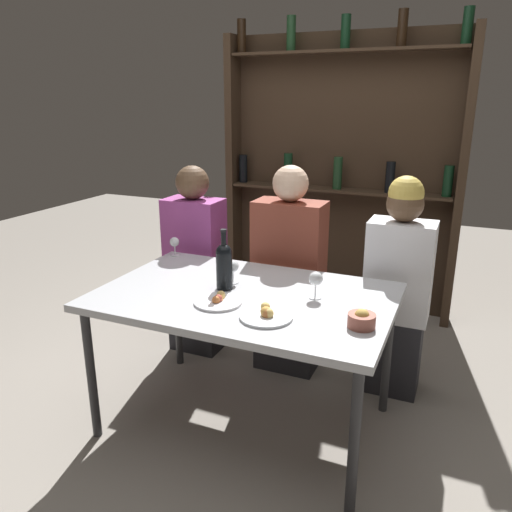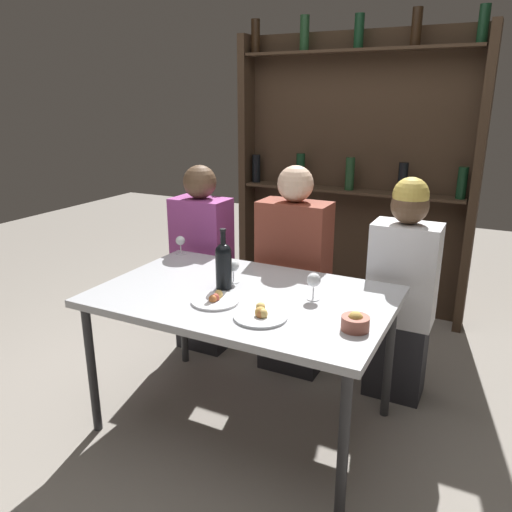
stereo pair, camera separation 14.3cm
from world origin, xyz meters
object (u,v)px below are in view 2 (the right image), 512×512
wine_glass_0 (233,267)px  seated_person_left (203,264)px  wine_glass_1 (314,281)px  seated_person_right (401,294)px  food_plate_1 (261,315)px  wine_glass_2 (180,242)px  seated_person_center (293,278)px  snack_bowl (355,322)px  food_plate_0 (215,300)px  wine_bottle (224,263)px

wine_glass_0 → seated_person_left: bearing=135.4°
wine_glass_1 → seated_person_right: bearing=60.7°
wine_glass_1 → food_plate_1: 0.33m
wine_glass_0 → wine_glass_2: bearing=151.6°
seated_person_center → food_plate_1: bearing=-76.5°
snack_bowl → wine_glass_1: bearing=139.4°
food_plate_0 → seated_person_right: seated_person_right is taller
food_plate_1 → wine_glass_1: bearing=66.9°
snack_bowl → seated_person_left: size_ratio=0.09×
food_plate_1 → seated_person_right: bearing=62.8°
wine_glass_2 → wine_glass_1: bearing=-18.0°
wine_glass_0 → wine_glass_1: bearing=-4.0°
food_plate_1 → seated_person_right: 0.96m
wine_glass_0 → seated_person_right: bearing=34.5°
seated_person_center → seated_person_left: bearing=180.0°
food_plate_0 → food_plate_1: 0.27m
wine_glass_1 → food_plate_0: size_ratio=0.59×
food_plate_1 → seated_person_center: seated_person_center is taller
wine_glass_0 → seated_person_right: 0.93m
wine_glass_0 → wine_glass_1: (0.44, -0.03, 0.01)m
seated_person_left → wine_glass_2: bearing=-89.7°
seated_person_right → wine_bottle: bearing=-141.0°
wine_bottle → wine_glass_1: wine_bottle is taller
wine_glass_1 → food_plate_1: size_ratio=0.56×
wine_bottle → wine_glass_1: 0.45m
wine_bottle → seated_person_center: seated_person_center is taller
snack_bowl → wine_glass_0: bearing=160.0°
food_plate_1 → snack_bowl: 0.40m
food_plate_0 → seated_person_left: (-0.58, 0.78, -0.15)m
seated_person_left → seated_person_center: size_ratio=0.97×
wine_bottle → food_plate_0: 0.22m
wine_bottle → food_plate_1: (0.32, -0.23, -0.11)m
food_plate_1 → seated_person_left: 1.20m
seated_person_center → wine_glass_0: bearing=-102.5°
food_plate_1 → snack_bowl: bearing=10.0°
food_plate_1 → seated_person_center: size_ratio=0.18×
wine_glass_2 → seated_person_center: seated_person_center is taller
seated_person_left → wine_glass_0: bearing=-44.6°
wine_glass_0 → snack_bowl: 0.76m
food_plate_1 → seated_person_right: (0.43, 0.85, -0.13)m
wine_bottle → seated_person_center: size_ratio=0.24×
wine_bottle → seated_person_center: 0.67m
wine_glass_1 → wine_bottle: bearing=-172.1°
wine_glass_0 → food_plate_0: wine_glass_0 is taller
wine_glass_0 → seated_person_right: seated_person_right is taller
wine_glass_0 → seated_person_center: bearing=77.5°
food_plate_1 → wine_glass_2: bearing=144.0°
wine_glass_0 → snack_bowl: bearing=-20.0°
seated_person_left → seated_person_right: (1.28, 0.00, 0.02)m
wine_glass_1 → food_plate_0: wine_glass_1 is taller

